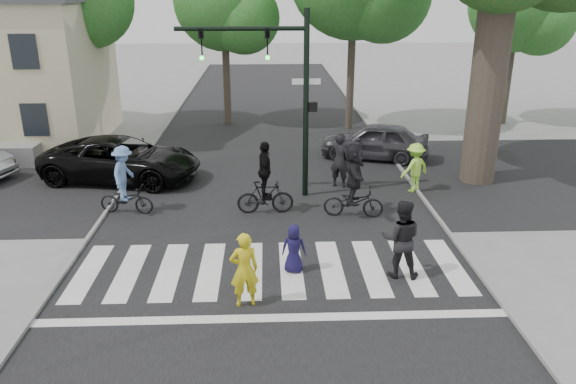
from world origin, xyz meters
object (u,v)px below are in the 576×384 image
(pedestrian_child, at_px, (294,249))
(cyclist_left, at_px, (125,185))
(pedestrian_adult, at_px, (401,239))
(cyclist_mid, at_px, (265,184))
(car_grey, at_px, (375,141))
(cyclist_right, at_px, (354,185))
(car_suv, at_px, (122,159))
(traffic_signal, at_px, (279,78))
(pedestrian_woman, at_px, (244,270))

(pedestrian_child, height_order, cyclist_left, cyclist_left)
(pedestrian_adult, distance_m, cyclist_mid, 5.24)
(cyclist_left, relative_size, cyclist_mid, 0.94)
(cyclist_left, bearing_deg, car_grey, 32.48)
(cyclist_right, distance_m, car_suv, 8.66)
(traffic_signal, distance_m, pedestrian_child, 6.27)
(cyclist_right, height_order, car_suv, cyclist_right)
(pedestrian_child, distance_m, cyclist_left, 6.36)
(cyclist_left, relative_size, car_grey, 0.50)
(pedestrian_woman, relative_size, car_suv, 0.31)
(pedestrian_woman, distance_m, pedestrian_child, 1.90)
(pedestrian_child, bearing_deg, cyclist_left, -30.16)
(traffic_signal, relative_size, pedestrian_adult, 3.08)
(pedestrian_woman, bearing_deg, pedestrian_child, -138.43)
(pedestrian_adult, bearing_deg, cyclist_left, -18.86)
(cyclist_mid, bearing_deg, cyclist_left, 177.88)
(pedestrian_woman, relative_size, pedestrian_child, 1.40)
(pedestrian_woman, relative_size, pedestrian_adult, 0.89)
(cyclist_left, bearing_deg, cyclist_right, -4.53)
(pedestrian_adult, relative_size, car_grey, 0.45)
(pedestrian_child, xyz_separation_m, cyclist_mid, (-0.69, 3.83, 0.31))
(traffic_signal, relative_size, car_suv, 1.07)
(cyclist_mid, bearing_deg, car_grey, 52.10)
(traffic_signal, xyz_separation_m, cyclist_mid, (-0.49, -1.50, -2.97))
(car_suv, bearing_deg, cyclist_left, -153.62)
(cyclist_left, height_order, cyclist_mid, cyclist_mid)
(traffic_signal, height_order, cyclist_left, traffic_signal)
(car_grey, bearing_deg, traffic_signal, -25.97)
(pedestrian_adult, relative_size, cyclist_right, 0.85)
(cyclist_mid, relative_size, car_grey, 0.53)
(pedestrian_child, relative_size, cyclist_mid, 0.54)
(car_suv, bearing_deg, cyclist_mid, -112.02)
(cyclist_mid, bearing_deg, traffic_signal, 72.12)
(car_suv, bearing_deg, cyclist_right, -104.53)
(traffic_signal, relative_size, cyclist_left, 2.80)
(cyclist_mid, bearing_deg, pedestrian_adult, -52.12)
(cyclist_left, xyz_separation_m, car_grey, (8.69, 5.53, -0.19))
(cyclist_left, bearing_deg, traffic_signal, 15.82)
(traffic_signal, xyz_separation_m, cyclist_right, (2.18, -1.89, -2.88))
(traffic_signal, bearing_deg, car_grey, 46.71)
(car_suv, bearing_deg, pedestrian_child, -129.86)
(pedestrian_adult, bearing_deg, pedestrian_woman, 28.92)
(pedestrian_woman, distance_m, car_suv, 9.86)
(cyclist_left, bearing_deg, pedestrian_child, -38.84)
(car_grey, bearing_deg, cyclist_left, -40.20)
(cyclist_left, distance_m, cyclist_right, 6.95)
(cyclist_left, xyz_separation_m, cyclist_right, (6.93, -0.55, 0.09))
(traffic_signal, height_order, car_grey, traffic_signal)
(pedestrian_child, distance_m, car_grey, 10.23)
(cyclist_right, distance_m, car_grey, 6.34)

